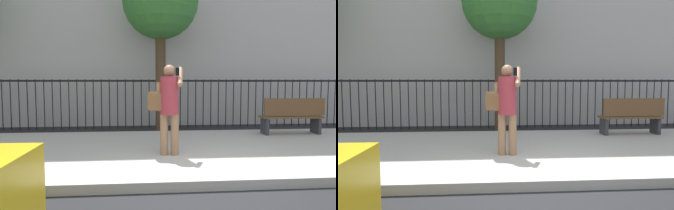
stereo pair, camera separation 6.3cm
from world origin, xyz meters
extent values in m
plane|color=black|center=(0.00, 0.00, 0.00)|extent=(60.00, 60.00, 0.00)
cube|color=#B2ADA3|center=(0.00, 2.20, 0.07)|extent=(28.00, 4.40, 0.15)
cube|color=black|center=(0.00, 5.90, 1.55)|extent=(12.00, 0.04, 0.06)
cylinder|color=black|center=(-5.49, 5.90, 0.80)|extent=(0.03, 0.03, 1.60)
cylinder|color=black|center=(-5.23, 5.90, 0.80)|extent=(0.03, 0.03, 1.60)
cylinder|color=black|center=(-4.98, 5.90, 0.80)|extent=(0.03, 0.03, 1.60)
cylinder|color=black|center=(-4.72, 5.90, 0.80)|extent=(0.03, 0.03, 1.60)
cylinder|color=black|center=(-4.47, 5.90, 0.80)|extent=(0.03, 0.03, 1.60)
cylinder|color=black|center=(-4.21, 5.90, 0.80)|extent=(0.03, 0.03, 1.60)
cylinder|color=black|center=(-3.96, 5.90, 0.80)|extent=(0.03, 0.03, 1.60)
cylinder|color=black|center=(-3.70, 5.90, 0.80)|extent=(0.03, 0.03, 1.60)
cylinder|color=black|center=(-3.45, 5.90, 0.80)|extent=(0.03, 0.03, 1.60)
cylinder|color=black|center=(-3.19, 5.90, 0.80)|extent=(0.03, 0.03, 1.60)
cylinder|color=black|center=(-2.94, 5.90, 0.80)|extent=(0.03, 0.03, 1.60)
cylinder|color=black|center=(-2.68, 5.90, 0.80)|extent=(0.03, 0.03, 1.60)
cylinder|color=black|center=(-2.43, 5.90, 0.80)|extent=(0.03, 0.03, 1.60)
cylinder|color=black|center=(-2.17, 5.90, 0.80)|extent=(0.03, 0.03, 1.60)
cylinder|color=black|center=(-1.91, 5.90, 0.80)|extent=(0.03, 0.03, 1.60)
cylinder|color=black|center=(-1.66, 5.90, 0.80)|extent=(0.03, 0.03, 1.60)
cylinder|color=black|center=(-1.40, 5.90, 0.80)|extent=(0.03, 0.03, 1.60)
cylinder|color=black|center=(-1.15, 5.90, 0.80)|extent=(0.03, 0.03, 1.60)
cylinder|color=black|center=(-0.89, 5.90, 0.80)|extent=(0.03, 0.03, 1.60)
cylinder|color=black|center=(-0.64, 5.90, 0.80)|extent=(0.03, 0.03, 1.60)
cylinder|color=black|center=(-0.38, 5.90, 0.80)|extent=(0.03, 0.03, 1.60)
cylinder|color=black|center=(-0.13, 5.90, 0.80)|extent=(0.03, 0.03, 1.60)
cylinder|color=black|center=(0.13, 5.90, 0.80)|extent=(0.03, 0.03, 1.60)
cylinder|color=black|center=(0.38, 5.90, 0.80)|extent=(0.03, 0.03, 1.60)
cylinder|color=black|center=(0.64, 5.90, 0.80)|extent=(0.03, 0.03, 1.60)
cylinder|color=black|center=(0.89, 5.90, 0.80)|extent=(0.03, 0.03, 1.60)
cylinder|color=black|center=(1.15, 5.90, 0.80)|extent=(0.03, 0.03, 1.60)
cylinder|color=black|center=(1.40, 5.90, 0.80)|extent=(0.03, 0.03, 1.60)
cylinder|color=black|center=(1.66, 5.90, 0.80)|extent=(0.03, 0.03, 1.60)
cylinder|color=black|center=(1.91, 5.90, 0.80)|extent=(0.03, 0.03, 1.60)
cylinder|color=black|center=(2.17, 5.90, 0.80)|extent=(0.03, 0.03, 1.60)
cylinder|color=black|center=(2.43, 5.90, 0.80)|extent=(0.03, 0.03, 1.60)
cylinder|color=black|center=(2.68, 5.90, 0.80)|extent=(0.03, 0.03, 1.60)
cylinder|color=black|center=(2.94, 5.90, 0.80)|extent=(0.03, 0.03, 1.60)
cylinder|color=black|center=(3.19, 5.90, 0.80)|extent=(0.03, 0.03, 1.60)
cylinder|color=black|center=(3.45, 5.90, 0.80)|extent=(0.03, 0.03, 1.60)
cylinder|color=black|center=(3.70, 5.90, 0.80)|extent=(0.03, 0.03, 1.60)
cylinder|color=black|center=(3.96, 5.90, 0.80)|extent=(0.03, 0.03, 1.60)
cylinder|color=black|center=(4.21, 5.90, 0.80)|extent=(0.03, 0.03, 1.60)
cylinder|color=black|center=(4.47, 5.90, 0.80)|extent=(0.03, 0.03, 1.60)
cylinder|color=black|center=(4.72, 5.90, 0.80)|extent=(0.03, 0.03, 1.60)
cylinder|color=black|center=(4.98, 5.90, 0.80)|extent=(0.03, 0.03, 1.60)
cylinder|color=black|center=(5.23, 5.90, 0.80)|extent=(0.03, 0.03, 1.60)
cylinder|color=black|center=(5.49, 5.90, 0.80)|extent=(0.03, 0.03, 1.60)
cylinder|color=#936B4C|center=(-0.54, 1.57, 0.54)|extent=(0.15, 0.15, 0.77)
cylinder|color=#936B4C|center=(-0.73, 1.60, 0.54)|extent=(0.15, 0.15, 0.77)
cylinder|color=#992D38|center=(-0.63, 1.58, 1.27)|extent=(0.39, 0.39, 0.70)
sphere|color=#936B4C|center=(-0.63, 1.58, 1.73)|extent=(0.22, 0.22, 0.22)
cylinder|color=#936B4C|center=(-0.44, 1.55, 1.63)|extent=(0.16, 0.50, 0.38)
cylinder|color=#936B4C|center=(-0.83, 1.61, 1.25)|extent=(0.09, 0.09, 0.54)
cube|color=black|center=(-0.49, 1.50, 1.71)|extent=(0.07, 0.02, 0.15)
cube|color=brown|center=(-0.89, 1.62, 1.17)|extent=(0.30, 0.20, 0.34)
cube|color=brown|center=(2.77, 3.62, 0.60)|extent=(1.60, 0.45, 0.05)
cube|color=brown|center=(2.77, 3.43, 0.88)|extent=(1.60, 0.06, 0.44)
cube|color=#333338|center=(2.07, 3.62, 0.35)|extent=(0.08, 0.41, 0.40)
cube|color=#333338|center=(3.47, 3.62, 0.35)|extent=(0.08, 0.41, 0.40)
cylinder|color=#4C3823|center=(-0.56, 5.32, 1.66)|extent=(0.31, 0.31, 3.32)
sphere|color=#387A33|center=(-0.56, 5.32, 3.95)|extent=(2.29, 2.29, 2.29)
camera|label=1|loc=(-1.17, -4.12, 1.54)|focal=32.95mm
camera|label=2|loc=(-1.10, -4.13, 1.54)|focal=32.95mm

